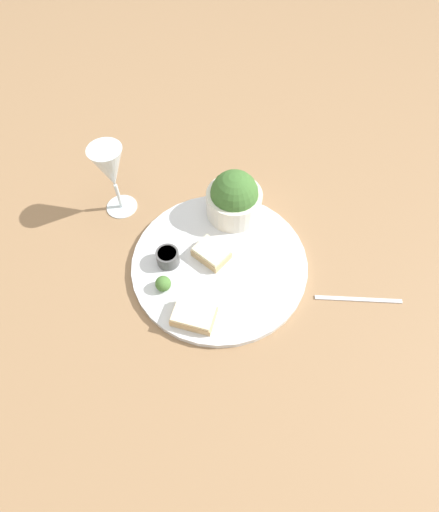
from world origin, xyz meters
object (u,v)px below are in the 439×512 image
object	(u,v)px
cheese_toast_near	(194,315)
wine_glass	(109,171)
sauce_ramekin	(168,257)
fork	(358,299)
cheese_toast_far	(211,254)
salad_bowl	(234,198)

from	to	relation	value
cheese_toast_near	wine_glass	distance (m)	0.34
sauce_ramekin	wine_glass	bearing A→B (deg)	163.26
sauce_ramekin	fork	size ratio (longest dim) A/B	0.31
cheese_toast_far	wine_glass	xyz separation A→B (m)	(-0.25, -0.00, 0.09)
sauce_ramekin	cheese_toast_far	bearing A→B (deg)	42.43
salad_bowl	cheese_toast_far	bearing A→B (deg)	-77.08
cheese_toast_far	sauce_ramekin	bearing A→B (deg)	-137.57
cheese_toast_far	fork	world-z (taller)	cheese_toast_far
cheese_toast_near	wine_glass	world-z (taller)	wine_glass
sauce_ramekin	cheese_toast_near	world-z (taller)	sauce_ramekin
sauce_ramekin	cheese_toast_near	size ratio (longest dim) A/B	0.50
sauce_ramekin	wine_glass	world-z (taller)	wine_glass
sauce_ramekin	wine_glass	size ratio (longest dim) A/B	0.27
salad_bowl	cheese_toast_far	xyz separation A→B (m)	(0.03, -0.13, -0.03)
sauce_ramekin	fork	distance (m)	0.38
cheese_toast_near	fork	world-z (taller)	cheese_toast_near
cheese_toast_far	fork	distance (m)	0.30
salad_bowl	cheese_toast_near	distance (m)	0.27
sauce_ramekin	cheese_toast_near	distance (m)	0.14
cheese_toast_near	fork	bearing A→B (deg)	43.27
salad_bowl	wine_glass	world-z (taller)	wine_glass
cheese_toast_near	wine_glass	size ratio (longest dim) A/B	0.53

